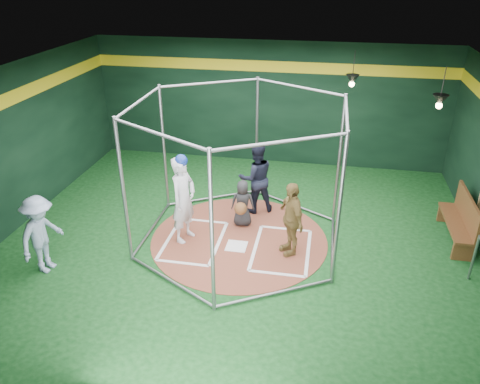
% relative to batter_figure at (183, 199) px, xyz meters
% --- Properties ---
extents(room_shell, '(10.10, 9.10, 3.53)m').
position_rel_batter_figure_xyz_m(room_shell, '(1.15, 0.19, 0.77)').
color(room_shell, '#0C3511').
rests_on(room_shell, ground).
extents(clay_disc, '(3.80, 3.80, 0.01)m').
position_rel_batter_figure_xyz_m(clay_disc, '(1.15, 0.19, -0.97)').
color(clay_disc, brown).
rests_on(clay_disc, ground).
extents(home_plate, '(0.43, 0.43, 0.01)m').
position_rel_batter_figure_xyz_m(home_plate, '(1.15, -0.11, -0.96)').
color(home_plate, white).
rests_on(home_plate, clay_disc).
extents(batter_box_left, '(1.17, 1.77, 0.01)m').
position_rel_batter_figure_xyz_m(batter_box_left, '(0.20, -0.06, -0.96)').
color(batter_box_left, white).
rests_on(batter_box_left, clay_disc).
extents(batter_box_right, '(1.17, 1.77, 0.01)m').
position_rel_batter_figure_xyz_m(batter_box_right, '(2.10, -0.06, -0.96)').
color(batter_box_right, white).
rests_on(batter_box_right, clay_disc).
extents(batting_cage, '(4.05, 4.67, 3.00)m').
position_rel_batter_figure_xyz_m(batting_cage, '(1.15, 0.19, 0.52)').
color(batting_cage, gray).
rests_on(batting_cage, ground).
extents(pendant_lamp_near, '(0.34, 0.34, 0.90)m').
position_rel_batter_figure_xyz_m(pendant_lamp_near, '(3.35, 3.79, 1.76)').
color(pendant_lamp_near, black).
rests_on(pendant_lamp_near, room_shell).
extents(pendant_lamp_far, '(0.34, 0.34, 0.90)m').
position_rel_batter_figure_xyz_m(pendant_lamp_far, '(5.15, 2.19, 1.76)').
color(pendant_lamp_far, black).
rests_on(pendant_lamp_far, room_shell).
extents(batter_figure, '(0.64, 0.79, 1.95)m').
position_rel_batter_figure_xyz_m(batter_figure, '(0.00, 0.00, 0.00)').
color(batter_figure, silver).
rests_on(batter_figure, clay_disc).
extents(visitor_leopard, '(0.79, 0.99, 1.57)m').
position_rel_batter_figure_xyz_m(visitor_leopard, '(2.26, -0.10, -0.18)').
color(visitor_leopard, '#A78947').
rests_on(visitor_leopard, clay_disc).
extents(catcher_figure, '(0.57, 0.59, 1.08)m').
position_rel_batter_figure_xyz_m(catcher_figure, '(1.11, 0.79, -0.43)').
color(catcher_figure, black).
rests_on(catcher_figure, clay_disc).
extents(umpire, '(1.03, 0.94, 1.72)m').
position_rel_batter_figure_xyz_m(umpire, '(1.29, 1.53, -0.11)').
color(umpire, black).
rests_on(umpire, clay_disc).
extents(bystander_blue, '(0.74, 1.10, 1.58)m').
position_rel_batter_figure_xyz_m(bystander_blue, '(-2.33, -1.57, -0.19)').
color(bystander_blue, '#8EA1BC').
rests_on(bystander_blue, ground).
extents(dugout_bench, '(0.41, 1.77, 1.03)m').
position_rel_batter_figure_xyz_m(dugout_bench, '(5.78, 1.06, -0.45)').
color(dugout_bench, brown).
rests_on(dugout_bench, ground).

